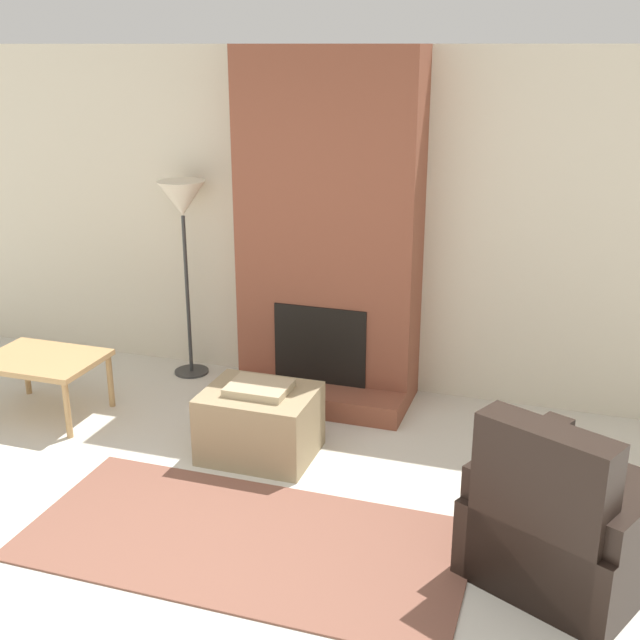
{
  "coord_description": "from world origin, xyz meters",
  "views": [
    {
      "loc": [
        1.75,
        -2.72,
        2.59
      ],
      "look_at": [
        0.0,
        2.61,
        0.66
      ],
      "focal_mm": 45.0,
      "sensor_mm": 36.0,
      "label": 1
    }
  ],
  "objects_px": {
    "ottoman": "(260,422)",
    "floor_lamp_left": "(182,208)",
    "armchair": "(568,524)",
    "side_table": "(43,364)"
  },
  "relations": [
    {
      "from": "ottoman",
      "to": "armchair",
      "type": "relative_size",
      "value": 0.58
    },
    {
      "from": "side_table",
      "to": "floor_lamp_left",
      "type": "relative_size",
      "value": 0.52
    },
    {
      "from": "ottoman",
      "to": "side_table",
      "type": "xyz_separation_m",
      "value": [
        -1.73,
        0.08,
        0.16
      ]
    },
    {
      "from": "side_table",
      "to": "floor_lamp_left",
      "type": "bearing_deg",
      "value": 58.33
    },
    {
      "from": "ottoman",
      "to": "armchair",
      "type": "xyz_separation_m",
      "value": [
        1.97,
        -0.68,
        0.05
      ]
    },
    {
      "from": "side_table",
      "to": "floor_lamp_left",
      "type": "xyz_separation_m",
      "value": [
        0.65,
        1.05,
        0.99
      ]
    },
    {
      "from": "ottoman",
      "to": "floor_lamp_left",
      "type": "bearing_deg",
      "value": 133.82
    },
    {
      "from": "ottoman",
      "to": "side_table",
      "type": "relative_size",
      "value": 0.87
    },
    {
      "from": "ottoman",
      "to": "side_table",
      "type": "bearing_deg",
      "value": 177.33
    },
    {
      "from": "armchair",
      "to": "side_table",
      "type": "relative_size",
      "value": 1.5
    }
  ]
}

